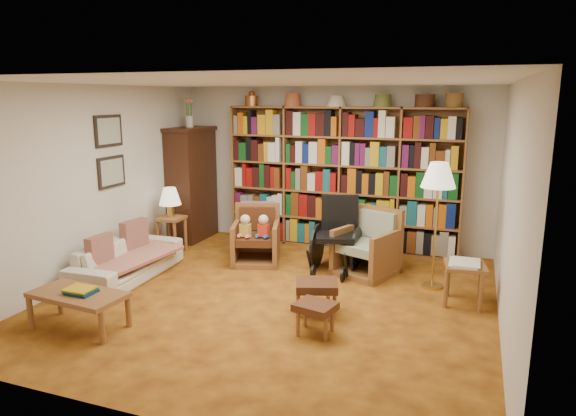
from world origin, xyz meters
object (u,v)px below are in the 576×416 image
at_px(side_table_papers, 465,271).
at_px(footstool_a, 317,288).
at_px(floor_lamp, 438,180).
at_px(coffee_table, 78,297).
at_px(armchair_sage, 368,248).
at_px(wheelchair, 336,237).
at_px(side_table_lamp, 171,227).
at_px(armchair_leather, 258,238).
at_px(footstool_b, 315,309).
at_px(sofa, 127,260).

relative_size(side_table_papers, footstool_a, 0.94).
xyz_separation_m(floor_lamp, coffee_table, (-3.31, -2.47, -1.02)).
distance_m(armchair_sage, side_table_papers, 1.45).
relative_size(wheelchair, coffee_table, 1.00).
bearing_deg(side_table_lamp, armchair_leather, 2.31).
height_order(side_table_lamp, armchair_leather, armchair_leather).
height_order(armchair_sage, coffee_table, armchair_sage).
xyz_separation_m(side_table_lamp, side_table_papers, (4.27, -0.58, -0.00)).
bearing_deg(coffee_table, armchair_leather, 72.53).
xyz_separation_m(wheelchair, side_table_papers, (1.68, -0.64, -0.07)).
bearing_deg(side_table_papers, wheelchair, 159.29).
distance_m(side_table_lamp, footstool_b, 3.47).
relative_size(sofa, footstool_a, 3.19).
distance_m(armchair_sage, wheelchair, 0.45).
xyz_separation_m(side_table_lamp, floor_lamp, (3.89, -0.15, 0.96)).
xyz_separation_m(side_table_papers, footstool_a, (-1.50, -0.86, -0.09)).
bearing_deg(coffee_table, sofa, 108.65).
bearing_deg(sofa, footstool_b, -106.37).
distance_m(armchair_sage, floor_lamp, 1.38).
xyz_separation_m(floor_lamp, side_table_papers, (0.38, -0.43, -0.96)).
bearing_deg(floor_lamp, wheelchair, 171.05).
height_order(side_table_lamp, side_table_papers, side_table_lamp).
relative_size(sofa, wheelchair, 1.68).
bearing_deg(side_table_lamp, floor_lamp, -2.25).
relative_size(sofa, side_table_lamp, 3.14).
distance_m(armchair_leather, side_table_papers, 2.92).
relative_size(armchair_leather, wheelchair, 0.84).
xyz_separation_m(armchair_sage, side_table_papers, (1.27, -0.71, 0.07)).
xyz_separation_m(armchair_leather, side_table_papers, (2.85, -0.64, 0.06)).
bearing_deg(armchair_leather, coffee_table, -107.47).
bearing_deg(side_table_papers, armchair_leather, 167.33).
bearing_deg(side_table_papers, side_table_lamp, 172.21).
xyz_separation_m(armchair_sage, footstool_a, (-0.24, -1.57, -0.02)).
xyz_separation_m(sofa, floor_lamp, (3.79, 1.06, 1.11)).
bearing_deg(armchair_sage, coffee_table, -131.51).
relative_size(floor_lamp, side_table_papers, 3.09).
xyz_separation_m(footstool_a, footstool_b, (0.13, -0.46, -0.04)).
height_order(side_table_lamp, coffee_table, side_table_lamp).
relative_size(side_table_lamp, armchair_sage, 0.57).
bearing_deg(armchair_sage, side_table_lamp, -177.64).
bearing_deg(footstool_a, coffee_table, -151.81).
bearing_deg(armchair_leather, sofa, -136.01).
xyz_separation_m(armchair_leather, floor_lamp, (2.47, -0.21, 1.02)).
distance_m(footstool_a, footstool_b, 0.48).
xyz_separation_m(sofa, footstool_a, (2.67, -0.23, 0.06)).
bearing_deg(floor_lamp, side_table_papers, -48.52).
relative_size(footstool_b, coffee_table, 0.44).
bearing_deg(armchair_leather, armchair_sage, 2.40).
height_order(sofa, footstool_a, sofa).
bearing_deg(floor_lamp, side_table_lamp, 177.75).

